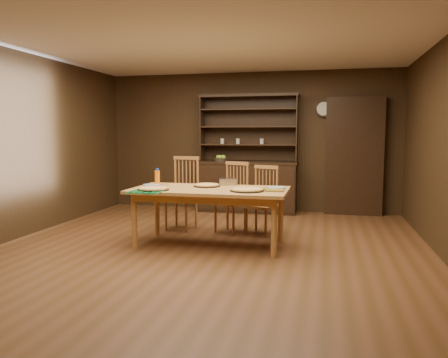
% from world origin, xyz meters
% --- Properties ---
extents(floor, '(6.00, 6.00, 0.00)m').
position_xyz_m(floor, '(0.00, 0.00, 0.00)').
color(floor, brown).
rests_on(floor, ground).
extents(room_shell, '(6.00, 6.00, 6.00)m').
position_xyz_m(room_shell, '(0.00, 0.00, 1.58)').
color(room_shell, silver).
rests_on(room_shell, floor).
extents(china_hutch, '(1.84, 0.52, 2.17)m').
position_xyz_m(china_hutch, '(-0.00, 2.75, 0.60)').
color(china_hutch, black).
rests_on(china_hutch, floor).
extents(doorway, '(1.00, 0.18, 2.10)m').
position_xyz_m(doorway, '(1.90, 2.90, 1.05)').
color(doorway, black).
rests_on(doorway, floor).
extents(wall_clock, '(0.30, 0.05, 0.30)m').
position_xyz_m(wall_clock, '(1.35, 2.96, 1.90)').
color(wall_clock, black).
rests_on(wall_clock, room_shell).
extents(dining_table, '(2.01, 1.00, 0.75)m').
position_xyz_m(dining_table, '(-0.04, 0.20, 0.67)').
color(dining_table, '#C49144').
rests_on(dining_table, floor).
extents(chair_left, '(0.52, 0.50, 1.11)m').
position_xyz_m(chair_left, '(-0.70, 1.11, 0.59)').
color(chair_left, '#A25F37').
rests_on(chair_left, floor).
extents(chair_center, '(0.55, 0.54, 1.04)m').
position_xyz_m(chair_center, '(0.09, 1.06, 0.55)').
color(chair_center, '#A25F37').
rests_on(chair_center, floor).
extents(chair_right, '(0.51, 0.50, 0.99)m').
position_xyz_m(chair_right, '(0.54, 1.03, 0.53)').
color(chair_right, '#A25F37').
rests_on(chair_right, floor).
extents(pizza_left, '(0.40, 0.40, 0.04)m').
position_xyz_m(pizza_left, '(-0.69, -0.12, 0.77)').
color(pizza_left, black).
rests_on(pizza_left, dining_table).
extents(pizza_right, '(0.43, 0.43, 0.04)m').
position_xyz_m(pizza_right, '(0.48, 0.05, 0.77)').
color(pizza_right, black).
rests_on(pizza_right, dining_table).
extents(pizza_center, '(0.36, 0.36, 0.04)m').
position_xyz_m(pizza_center, '(-0.13, 0.39, 0.77)').
color(pizza_center, black).
rests_on(pizza_center, dining_table).
extents(cooling_rack, '(0.48, 0.48, 0.02)m').
position_xyz_m(cooling_rack, '(-0.71, -0.27, 0.76)').
color(cooling_rack, '#0C9F4D').
rests_on(cooling_rack, dining_table).
extents(plate_left, '(0.24, 0.24, 0.02)m').
position_xyz_m(plate_left, '(-0.90, 0.34, 0.76)').
color(plate_left, silver).
rests_on(plate_left, dining_table).
extents(plate_right, '(0.27, 0.27, 0.02)m').
position_xyz_m(plate_right, '(0.78, 0.43, 0.76)').
color(plate_right, silver).
rests_on(plate_right, dining_table).
extents(foil_dish, '(0.26, 0.22, 0.09)m').
position_xyz_m(foil_dish, '(0.10, 0.62, 0.80)').
color(foil_dish, silver).
rests_on(foil_dish, dining_table).
extents(juice_bottle, '(0.07, 0.07, 0.23)m').
position_xyz_m(juice_bottle, '(-0.86, 0.44, 0.86)').
color(juice_bottle, orange).
rests_on(juice_bottle, dining_table).
extents(pot_holder_a, '(0.23, 0.23, 0.02)m').
position_xyz_m(pot_holder_a, '(0.81, 0.16, 0.76)').
color(pot_holder_a, red).
rests_on(pot_holder_a, dining_table).
extents(pot_holder_b, '(0.23, 0.23, 0.02)m').
position_xyz_m(pot_holder_b, '(0.59, 0.27, 0.76)').
color(pot_holder_b, red).
rests_on(pot_holder_b, dining_table).
extents(fruit_bowl, '(0.26, 0.26, 0.12)m').
position_xyz_m(fruit_bowl, '(-0.50, 2.69, 0.98)').
color(fruit_bowl, black).
rests_on(fruit_bowl, china_hutch).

